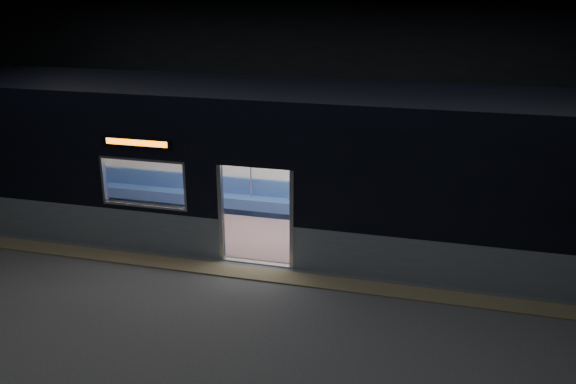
% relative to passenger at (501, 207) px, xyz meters
% --- Properties ---
extents(station_floor, '(24.00, 14.00, 0.01)m').
position_rel_passenger_xyz_m(station_floor, '(-4.80, -3.55, -0.79)').
color(station_floor, '#47494C').
rests_on(station_floor, ground).
extents(station_envelope, '(24.00, 14.00, 5.00)m').
position_rel_passenger_xyz_m(station_envelope, '(-4.80, -3.55, 2.88)').
color(station_envelope, black).
rests_on(station_envelope, station_floor).
extents(tactile_strip, '(22.80, 0.50, 0.03)m').
position_rel_passenger_xyz_m(tactile_strip, '(-4.80, -3.00, -0.77)').
color(tactile_strip, '#8C7F59').
rests_on(tactile_strip, station_floor).
extents(metro_car, '(18.00, 3.04, 3.35)m').
position_rel_passenger_xyz_m(metro_car, '(-4.80, -1.00, 1.06)').
color(metro_car, '#85949F').
rests_on(metro_car, station_floor).
extents(passenger, '(0.38, 0.66, 1.34)m').
position_rel_passenger_xyz_m(passenger, '(0.00, 0.00, 0.00)').
color(passenger, black).
rests_on(passenger, metro_car).
extents(handbag, '(0.36, 0.34, 0.14)m').
position_rel_passenger_xyz_m(handbag, '(0.03, -0.22, -0.11)').
color(handbag, black).
rests_on(handbag, passenger).
extents(transit_map, '(0.89, 0.03, 0.58)m').
position_rel_passenger_xyz_m(transit_map, '(-1.32, 0.31, 0.65)').
color(transit_map, white).
rests_on(transit_map, metro_car).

